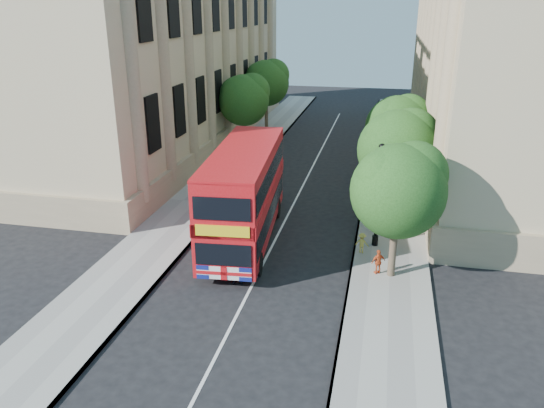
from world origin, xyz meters
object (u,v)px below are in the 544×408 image
Objects in this scene: police_constable at (237,265)px; double_decker_bus at (245,192)px; woman_pedestrian at (399,220)px; lamp_post at (378,200)px; box_van at (247,181)px.

double_decker_bus is at bearing -95.57° from police_constable.
lamp_post is at bearing 23.97° from woman_pedestrian.
box_van is at bearing 99.00° from double_decker_bus.
double_decker_bus is at bearing -174.78° from lamp_post.
lamp_post is 2.51m from woman_pedestrian.
double_decker_bus is 5.87× the size of police_constable.
police_constable is at bearing 12.93° from woman_pedestrian.
police_constable is at bearing -78.42° from box_van.
lamp_post reaches higher than double_decker_bus.
police_constable is 9.46m from woman_pedestrian.
woman_pedestrian is at bearing -151.71° from police_constable.
lamp_post reaches higher than police_constable.
police_constable is (0.81, -4.41, -1.71)m from double_decker_bus.
police_constable is at bearing -84.56° from double_decker_bus.
box_van reaches higher than woman_pedestrian.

